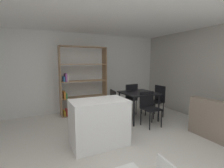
{
  "coord_description": "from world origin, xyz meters",
  "views": [
    {
      "loc": [
        -1.21,
        -2.59,
        1.63
      ],
      "look_at": [
        0.32,
        0.65,
        1.15
      ],
      "focal_mm": 26.4,
      "sensor_mm": 36.0,
      "label": 1
    }
  ],
  "objects_px": {
    "dining_table": "(139,95)",
    "dining_chair_near": "(149,105)",
    "dining_chair_window_side": "(157,98)",
    "open_bookshelf": "(81,83)",
    "dining_chair_far": "(130,97)",
    "kitchen_island": "(99,122)",
    "dining_chair_island_side": "(117,103)"
  },
  "relations": [
    {
      "from": "kitchen_island",
      "to": "dining_table",
      "type": "distance_m",
      "value": 1.78
    },
    {
      "from": "open_bookshelf",
      "to": "dining_chair_far",
      "type": "distance_m",
      "value": 1.59
    },
    {
      "from": "dining_chair_far",
      "to": "dining_chair_window_side",
      "type": "xyz_separation_m",
      "value": [
        0.68,
        -0.47,
        -0.02
      ]
    },
    {
      "from": "kitchen_island",
      "to": "dining_chair_far",
      "type": "bearing_deg",
      "value": 41.37
    },
    {
      "from": "kitchen_island",
      "to": "dining_chair_island_side",
      "type": "distance_m",
      "value": 1.24
    },
    {
      "from": "dining_chair_near",
      "to": "kitchen_island",
      "type": "bearing_deg",
      "value": -166.57
    },
    {
      "from": "dining_chair_near",
      "to": "dining_table",
      "type": "bearing_deg",
      "value": 88.71
    },
    {
      "from": "dining_table",
      "to": "dining_chair_window_side",
      "type": "xyz_separation_m",
      "value": [
        0.68,
        0.0,
        -0.15
      ]
    },
    {
      "from": "kitchen_island",
      "to": "dining_chair_near",
      "type": "distance_m",
      "value": 1.58
    },
    {
      "from": "kitchen_island",
      "to": "open_bookshelf",
      "type": "height_order",
      "value": "open_bookshelf"
    },
    {
      "from": "dining_chair_far",
      "to": "dining_table",
      "type": "bearing_deg",
      "value": 86.35
    },
    {
      "from": "dining_table",
      "to": "dining_chair_far",
      "type": "distance_m",
      "value": 0.49
    },
    {
      "from": "dining_table",
      "to": "dining_chair_near",
      "type": "bearing_deg",
      "value": -90.2
    },
    {
      "from": "open_bookshelf",
      "to": "dining_chair_near",
      "type": "distance_m",
      "value": 2.21
    },
    {
      "from": "dining_chair_far",
      "to": "dining_chair_island_side",
      "type": "bearing_deg",
      "value": 31.02
    },
    {
      "from": "dining_chair_near",
      "to": "dining_chair_far",
      "type": "distance_m",
      "value": 0.96
    },
    {
      "from": "open_bookshelf",
      "to": "dining_chair_near",
      "type": "xyz_separation_m",
      "value": [
        1.33,
        -1.7,
        -0.48
      ]
    },
    {
      "from": "kitchen_island",
      "to": "dining_chair_far",
      "type": "height_order",
      "value": "dining_chair_far"
    },
    {
      "from": "dining_chair_far",
      "to": "kitchen_island",
      "type": "bearing_deg",
      "value": 38.37
    },
    {
      "from": "dining_chair_near",
      "to": "dining_chair_window_side",
      "type": "xyz_separation_m",
      "value": [
        0.68,
        0.49,
        0.02
      ]
    },
    {
      "from": "dining_table",
      "to": "dining_chair_island_side",
      "type": "height_order",
      "value": "dining_chair_island_side"
    },
    {
      "from": "dining_table",
      "to": "dining_chair_near",
      "type": "xyz_separation_m",
      "value": [
        -0.0,
        -0.48,
        -0.17
      ]
    },
    {
      "from": "dining_chair_near",
      "to": "dining_chair_far",
      "type": "height_order",
      "value": "dining_chair_far"
    },
    {
      "from": "open_bookshelf",
      "to": "dining_chair_island_side",
      "type": "distance_m",
      "value": 1.45
    },
    {
      "from": "kitchen_island",
      "to": "dining_chair_near",
      "type": "bearing_deg",
      "value": 14.51
    },
    {
      "from": "dining_chair_far",
      "to": "dining_chair_near",
      "type": "bearing_deg",
      "value": 86.58
    },
    {
      "from": "open_bookshelf",
      "to": "dining_table",
      "type": "distance_m",
      "value": 1.83
    },
    {
      "from": "dining_table",
      "to": "kitchen_island",
      "type": "bearing_deg",
      "value": -150.1
    },
    {
      "from": "open_bookshelf",
      "to": "dining_chair_window_side",
      "type": "height_order",
      "value": "open_bookshelf"
    },
    {
      "from": "dining_chair_near",
      "to": "dining_chair_island_side",
      "type": "relative_size",
      "value": 0.96
    },
    {
      "from": "open_bookshelf",
      "to": "dining_chair_far",
      "type": "relative_size",
      "value": 2.17
    },
    {
      "from": "dining_chair_window_side",
      "to": "kitchen_island",
      "type": "bearing_deg",
      "value": -70.01
    }
  ]
}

